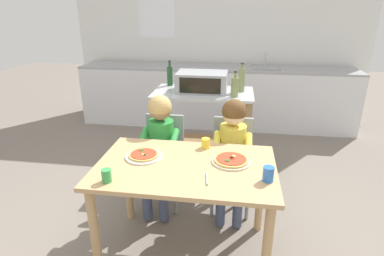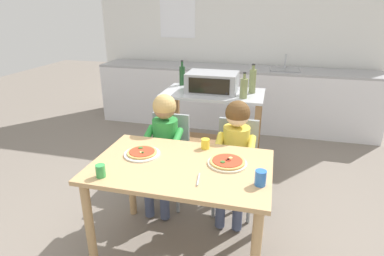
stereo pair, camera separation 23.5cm
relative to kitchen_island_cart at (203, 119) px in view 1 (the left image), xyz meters
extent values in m
plane|color=slate|center=(0.03, -0.03, -0.60)|extent=(12.45, 12.45, 0.00)
cube|color=white|center=(0.03, 1.90, 0.75)|extent=(4.46, 0.12, 2.70)
cube|color=white|center=(-0.93, 1.84, 1.05)|extent=(0.56, 0.01, 0.80)
cube|color=silver|center=(0.03, 1.49, -0.17)|extent=(4.02, 0.60, 0.85)
cube|color=#9E9EA3|center=(0.03, 1.49, 0.27)|extent=(4.02, 0.60, 0.03)
cube|color=gray|center=(0.73, 1.49, 0.28)|extent=(0.40, 0.33, 0.02)
cylinder|color=#B7BABF|center=(0.73, 1.61, 0.38)|extent=(0.02, 0.02, 0.20)
cube|color=#B7BABF|center=(0.00, 0.00, 0.29)|extent=(1.02, 0.58, 0.02)
cube|color=olive|center=(0.00, 0.00, -0.28)|extent=(0.94, 0.53, 0.02)
cube|color=olive|center=(-0.47, -0.25, -0.16)|extent=(0.05, 0.05, 0.88)
cube|color=olive|center=(0.47, -0.25, -0.16)|extent=(0.05, 0.05, 0.88)
cube|color=olive|center=(-0.47, 0.25, -0.16)|extent=(0.05, 0.05, 0.88)
cube|color=olive|center=(0.47, 0.25, -0.16)|extent=(0.05, 0.05, 0.88)
cube|color=#999BA0|center=(-0.02, 0.01, 0.40)|extent=(0.50, 0.34, 0.20)
cube|color=black|center=(-0.02, -0.16, 0.40)|extent=(0.40, 0.01, 0.15)
cylinder|color=black|center=(0.16, -0.17, 0.34)|extent=(0.02, 0.01, 0.02)
cylinder|color=olive|center=(0.32, -0.15, 0.39)|extent=(0.07, 0.07, 0.19)
cylinder|color=olive|center=(0.32, -0.15, 0.51)|extent=(0.03, 0.03, 0.05)
cylinder|color=black|center=(0.32, -0.15, 0.54)|extent=(0.03, 0.03, 0.01)
cylinder|color=#1E4723|center=(-0.39, 0.22, 0.40)|extent=(0.06, 0.06, 0.20)
cylinder|color=#1E4723|center=(-0.39, 0.22, 0.53)|extent=(0.03, 0.03, 0.06)
cylinder|color=black|center=(-0.39, 0.22, 0.57)|extent=(0.03, 0.03, 0.01)
cylinder|color=olive|center=(0.38, 0.07, 0.42)|extent=(0.07, 0.07, 0.24)
cylinder|color=olive|center=(0.38, 0.07, 0.56)|extent=(0.03, 0.03, 0.04)
cylinder|color=black|center=(0.38, 0.07, 0.59)|extent=(0.03, 0.03, 0.01)
cube|color=tan|center=(0.03, -1.27, 0.11)|extent=(1.21, 0.77, 0.03)
cylinder|color=tan|center=(-0.52, -1.60, -0.25)|extent=(0.06, 0.06, 0.70)
cylinder|color=tan|center=(0.57, -1.60, -0.25)|extent=(0.06, 0.06, 0.70)
cylinder|color=tan|center=(-0.52, -0.95, -0.25)|extent=(0.06, 0.06, 0.70)
cylinder|color=tan|center=(0.57, -0.95, -0.25)|extent=(0.06, 0.06, 0.70)
cube|color=gray|center=(-0.29, -0.70, -0.16)|extent=(0.36, 0.36, 0.04)
cube|color=gray|center=(-0.29, -0.54, 0.03)|extent=(0.34, 0.03, 0.38)
cylinder|color=gray|center=(-0.14, -0.85, -0.38)|extent=(0.03, 0.03, 0.42)
cylinder|color=gray|center=(-0.44, -0.85, -0.38)|extent=(0.03, 0.03, 0.42)
cylinder|color=gray|center=(-0.14, -0.55, -0.38)|extent=(0.03, 0.03, 0.42)
cylinder|color=gray|center=(-0.44, -0.55, -0.38)|extent=(0.03, 0.03, 0.42)
cube|color=gray|center=(0.33, -0.68, -0.16)|extent=(0.36, 0.36, 0.04)
cube|color=gray|center=(0.33, -0.52, 0.03)|extent=(0.34, 0.03, 0.38)
cylinder|color=gray|center=(0.48, -0.83, -0.38)|extent=(0.03, 0.03, 0.42)
cylinder|color=gray|center=(0.18, -0.83, -0.38)|extent=(0.03, 0.03, 0.42)
cylinder|color=gray|center=(0.48, -0.53, -0.38)|extent=(0.03, 0.03, 0.42)
cylinder|color=gray|center=(0.18, -0.53, -0.38)|extent=(0.03, 0.03, 0.42)
cube|color=#424C6B|center=(-0.22, -0.84, -0.12)|extent=(0.10, 0.30, 0.10)
cylinder|color=#424C6B|center=(-0.22, -0.97, -0.36)|extent=(0.08, 0.08, 0.44)
cube|color=#424C6B|center=(-0.36, -0.84, -0.12)|extent=(0.10, 0.30, 0.10)
cylinder|color=#424C6B|center=(-0.36, -0.97, -0.36)|extent=(0.08, 0.08, 0.44)
cylinder|color=green|center=(-0.16, -0.80, 0.08)|extent=(0.06, 0.26, 0.15)
cylinder|color=green|center=(-0.42, -0.80, 0.08)|extent=(0.06, 0.26, 0.15)
cylinder|color=green|center=(-0.29, -0.70, 0.05)|extent=(0.22, 0.22, 0.34)
sphere|color=#A37556|center=(-0.29, -0.70, 0.32)|extent=(0.19, 0.19, 0.19)
sphere|color=tan|center=(-0.29, -0.70, 0.34)|extent=(0.20, 0.20, 0.20)
cube|color=#424C6B|center=(0.40, -0.82, -0.12)|extent=(0.10, 0.30, 0.10)
cylinder|color=#424C6B|center=(0.40, -0.95, -0.36)|extent=(0.08, 0.08, 0.44)
cube|color=#424C6B|center=(0.26, -0.82, -0.12)|extent=(0.10, 0.30, 0.10)
cylinder|color=#424C6B|center=(0.26, -0.95, -0.36)|extent=(0.08, 0.08, 0.44)
cylinder|color=yellow|center=(0.46, -0.78, 0.08)|extent=(0.06, 0.26, 0.15)
cylinder|color=yellow|center=(0.20, -0.78, 0.08)|extent=(0.06, 0.26, 0.15)
cylinder|color=yellow|center=(0.33, -0.68, 0.04)|extent=(0.22, 0.22, 0.33)
sphere|color=beige|center=(0.33, -0.68, 0.31)|extent=(0.19, 0.19, 0.19)
sphere|color=brown|center=(0.33, -0.68, 0.33)|extent=(0.20, 0.20, 0.20)
cylinder|color=white|center=(-0.29, -1.20, 0.13)|extent=(0.26, 0.26, 0.01)
cylinder|color=tan|center=(-0.29, -1.20, 0.15)|extent=(0.21, 0.21, 0.01)
cylinder|color=#B23D23|center=(-0.29, -1.20, 0.15)|extent=(0.18, 0.18, 0.00)
cylinder|color=#386628|center=(-0.27, -1.23, 0.16)|extent=(0.02, 0.02, 0.01)
cylinder|color=#DBC666|center=(-0.28, -1.22, 0.16)|extent=(0.03, 0.03, 0.01)
cylinder|color=#386628|center=(-0.32, -1.15, 0.16)|extent=(0.03, 0.03, 0.01)
cylinder|color=beige|center=(0.33, -1.19, 0.13)|extent=(0.27, 0.27, 0.01)
cylinder|color=tan|center=(0.33, -1.19, 0.15)|extent=(0.24, 0.24, 0.01)
cylinder|color=#B23D23|center=(0.33, -1.19, 0.15)|extent=(0.20, 0.20, 0.00)
cylinder|color=#386628|center=(0.33, -1.18, 0.16)|extent=(0.02, 0.02, 0.01)
cylinder|color=#386628|center=(0.30, -1.23, 0.16)|extent=(0.03, 0.03, 0.01)
cylinder|color=maroon|center=(0.33, -1.19, 0.16)|extent=(0.04, 0.04, 0.01)
cylinder|color=#DBC666|center=(0.34, -1.15, 0.16)|extent=(0.03, 0.03, 0.01)
cylinder|color=yellow|center=(0.13, -0.98, 0.17)|extent=(0.06, 0.06, 0.08)
cylinder|color=green|center=(-0.41, -1.56, 0.17)|extent=(0.06, 0.06, 0.08)
cylinder|color=blue|center=(0.56, -1.41, 0.18)|extent=(0.07, 0.07, 0.09)
cylinder|color=#B7BABF|center=(0.19, -1.45, 0.13)|extent=(0.03, 0.14, 0.01)
camera|label=1|loc=(0.34, -3.14, 1.14)|focal=29.60mm
camera|label=2|loc=(0.57, -3.10, 1.14)|focal=29.60mm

